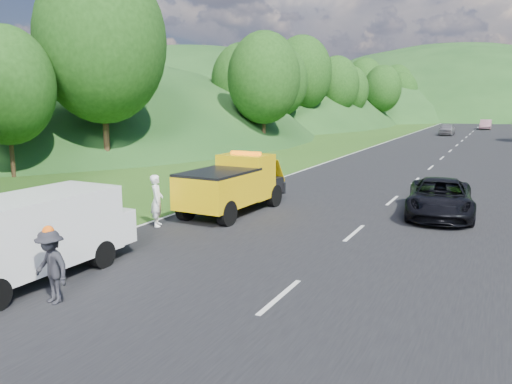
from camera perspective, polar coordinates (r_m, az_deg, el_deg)
The scene contains 13 objects.
ground at distance 14.27m, azimuth -5.10°, elevation -7.12°, with size 320.00×320.00×0.00m, color #38661E.
road_surface at distance 51.90m, azimuth 21.97°, elevation 4.97°, with size 14.00×200.00×0.02m, color black.
tree_line_left at distance 76.31m, azimuth 6.55°, elevation 7.16°, with size 14.00×140.00×14.00m, color #27581A, non-canonical shape.
hills_backdrop at distance 146.31m, azimuth 26.59°, elevation 7.69°, with size 201.00×288.60×44.00m, color #2D5B23, non-canonical shape.
tow_truck at distance 19.11m, azimuth -2.63°, elevation 0.89°, with size 2.19×5.41×2.30m.
white_van at distance 13.05m, azimuth -24.53°, elevation -4.37°, with size 3.20×5.83×2.07m.
woman at distance 17.61m, azimuth -11.16°, elevation -3.87°, with size 0.65×0.48×1.79m, color white.
child at distance 15.39m, azimuth -16.45°, elevation -6.20°, with size 0.44×0.34×0.90m, color tan.
worker at distance 11.80m, azimuth -22.10°, elevation -11.71°, with size 1.04×0.60×1.61m, color black.
suitcase at distance 16.74m, azimuth -16.57°, elevation -3.76°, with size 0.39×0.22×0.63m, color #514C3D.
passing_suv at distance 19.96m, azimuth 20.15°, elevation -2.63°, with size 2.30×4.98×1.38m, color black.
dist_car_a at distance 66.58m, azimuth 20.94°, elevation 6.07°, with size 1.71×4.24×1.45m, color #545257.
dist_car_b at distance 81.77m, azimuth 24.73°, elevation 6.50°, with size 1.54×4.40×1.45m, color #7A515D.
Camera 1 is at (7.19, -11.55, 4.30)m, focal length 35.00 mm.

